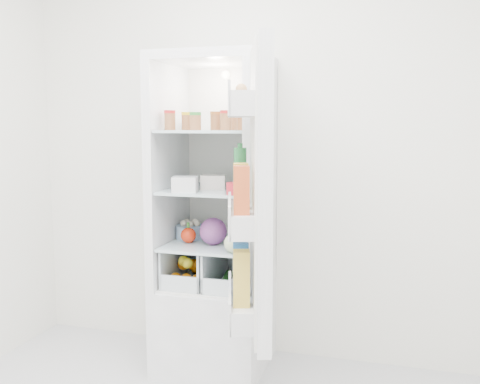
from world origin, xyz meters
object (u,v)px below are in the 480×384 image
(red_cabbage, at_px, (213,231))
(fridge_door, at_px, (255,198))
(mushroom_bowl, at_px, (190,232))
(refrigerator, at_px, (217,254))

(red_cabbage, relative_size, fridge_door, 0.12)
(red_cabbage, bearing_deg, mushroom_bowl, 147.73)
(red_cabbage, distance_m, mushroom_bowl, 0.22)
(fridge_door, bearing_deg, mushroom_bowl, 24.45)
(fridge_door, bearing_deg, red_cabbage, 19.02)
(red_cabbage, distance_m, fridge_door, 0.68)
(red_cabbage, xyz_separation_m, mushroom_bowl, (-0.18, 0.12, -0.04))
(red_cabbage, bearing_deg, fridge_door, -53.49)
(mushroom_bowl, xyz_separation_m, fridge_door, (0.56, -0.62, 0.31))
(red_cabbage, bearing_deg, refrigerator, 98.82)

